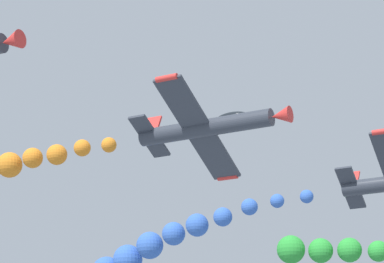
# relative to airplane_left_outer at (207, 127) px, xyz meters

# --- Properties ---
(smoke_trail_left_inner) EXTENTS (4.67, 17.97, 2.51)m
(smoke_trail_left_inner) POSITION_rel_airplane_left_outer_xyz_m (-23.71, 0.80, -3.96)
(smoke_trail_left_inner) COLOR green
(airplane_left_outer) EXTENTS (8.70, 10.35, 4.62)m
(airplane_left_outer) POSITION_rel_airplane_left_outer_xyz_m (0.00, 0.00, 0.00)
(airplane_left_outer) COLOR #333842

